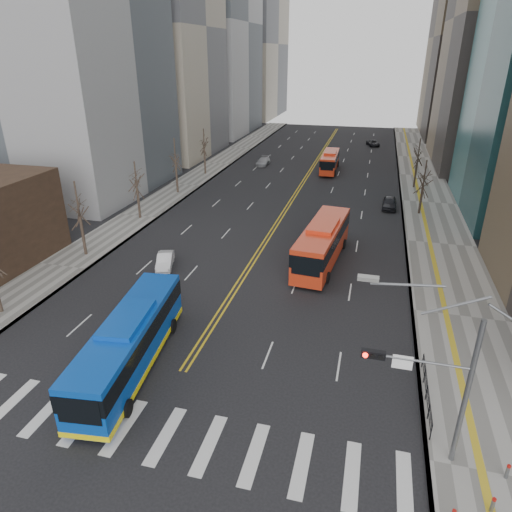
% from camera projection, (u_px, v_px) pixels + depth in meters
% --- Properties ---
extents(ground, '(220.00, 220.00, 0.00)m').
position_uv_depth(ground, '(145.00, 431.00, 23.77)').
color(ground, black).
extents(sidewalk_right, '(7.00, 130.00, 0.15)m').
position_uv_depth(sidewalk_right, '(428.00, 203.00, 59.41)').
color(sidewalk_right, slate).
rests_on(sidewalk_right, ground).
extents(sidewalk_left, '(5.00, 130.00, 0.15)m').
position_uv_depth(sidewalk_left, '(186.00, 185.00, 67.24)').
color(sidewalk_left, slate).
rests_on(sidewalk_left, ground).
extents(crosswalk, '(26.70, 4.00, 0.01)m').
position_uv_depth(crosswalk, '(145.00, 431.00, 23.76)').
color(crosswalk, silver).
rests_on(crosswalk, ground).
extents(centerline, '(0.55, 100.00, 0.01)m').
position_uv_depth(centerline, '(307.00, 176.00, 72.29)').
color(centerline, gold).
rests_on(centerline, ground).
extents(office_towers, '(83.00, 134.00, 58.00)m').
position_uv_depth(office_towers, '(327.00, 12.00, 74.37)').
color(office_towers, gray).
rests_on(office_towers, ground).
extents(signal_mast, '(5.37, 0.37, 9.39)m').
position_uv_depth(signal_mast, '(435.00, 376.00, 20.36)').
color(signal_mast, slate).
rests_on(signal_mast, ground).
extents(pedestrian_railing, '(0.06, 6.06, 1.02)m').
position_uv_depth(pedestrian_railing, '(427.00, 390.00, 25.43)').
color(pedestrian_railing, black).
rests_on(pedestrian_railing, sidewalk_right).
extents(bollards, '(2.87, 3.17, 0.78)m').
position_uv_depth(bollards, '(485.00, 497.00, 19.64)').
color(bollards, slate).
rests_on(bollards, sidewalk_right).
extents(street_trees, '(35.20, 47.20, 7.60)m').
position_uv_depth(street_trees, '(222.00, 174.00, 53.91)').
color(street_trees, '#31251E').
rests_on(street_trees, ground).
extents(blue_bus, '(4.20, 12.96, 3.69)m').
position_uv_depth(blue_bus, '(130.00, 341.00, 27.85)').
color(blue_bus, '#0B45B2').
rests_on(blue_bus, ground).
extents(red_bus_near, '(4.00, 12.53, 3.88)m').
position_uv_depth(red_bus_near, '(322.00, 241.00, 41.91)').
color(red_bus_near, red).
rests_on(red_bus_near, ground).
extents(red_bus_far, '(2.74, 10.19, 3.25)m').
position_uv_depth(red_bus_far, '(330.00, 160.00, 74.56)').
color(red_bus_far, red).
rests_on(red_bus_far, ground).
extents(car_white, '(2.44, 4.04, 1.26)m').
position_uv_depth(car_white, '(165.00, 261.00, 41.60)').
color(car_white, white).
rests_on(car_white, ground).
extents(car_dark_mid, '(1.83, 4.30, 1.45)m').
position_uv_depth(car_dark_mid, '(389.00, 203.00, 57.16)').
color(car_dark_mid, black).
rests_on(car_dark_mid, ground).
extents(car_silver, '(1.87, 4.55, 1.32)m').
position_uv_depth(car_silver, '(263.00, 161.00, 79.02)').
color(car_silver, '#9E9EA3').
rests_on(car_silver, ground).
extents(car_dark_far, '(3.14, 4.62, 1.18)m').
position_uv_depth(car_dark_far, '(373.00, 143.00, 95.08)').
color(car_dark_far, black).
rests_on(car_dark_far, ground).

